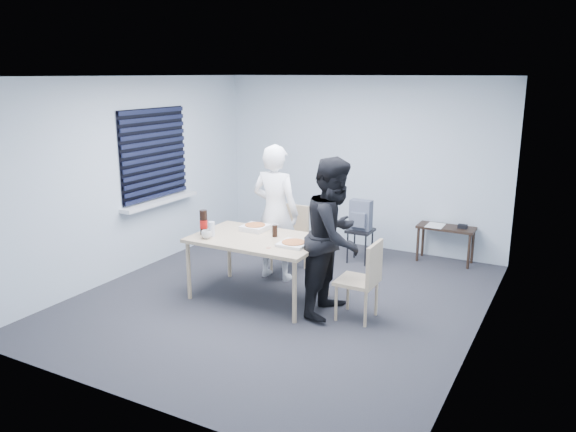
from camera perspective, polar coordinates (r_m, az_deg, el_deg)
The scene contains 19 objects.
room at distance 8.00m, azimuth -13.25°, elevation 5.37°, with size 5.00×5.00×5.00m.
dining_table at distance 6.64m, azimuth -3.06°, elevation -2.71°, with size 1.54×0.98×0.75m.
chair_far at distance 7.67m, azimuth 0.34°, elevation -1.74°, with size 0.42×0.42×0.89m.
chair_right at distance 6.15m, azimuth 7.80°, elevation -6.00°, with size 0.42×0.42×0.89m.
person_white at distance 7.24m, azimuth -1.29°, elevation 0.35°, with size 0.65×0.42×1.77m, color white.
person_black at distance 6.20m, azimuth 4.74°, elevation -2.12°, with size 0.86×0.47×1.77m, color black.
side_table at distance 8.26m, azimuth 15.76°, elevation -1.58°, with size 0.79×0.35×0.53m.
stool at distance 8.05m, azimuth 7.34°, elevation -2.10°, with size 0.35×0.35×0.49m.
backpack at distance 7.95m, azimuth 7.38°, elevation 0.07°, with size 0.30×0.22×0.42m.
pizza_box_a at distance 6.93m, azimuth -3.36°, elevation -1.17°, with size 0.29×0.29×0.07m.
pizza_box_b at distance 6.32m, azimuth 0.56°, elevation -2.82°, with size 0.31×0.31×0.04m.
mug_a at distance 6.64m, azimuth -8.27°, elevation -1.87°, with size 0.12×0.12×0.10m, color silver.
mug_b at distance 6.85m, azimuth -1.40°, elevation -1.25°, with size 0.10×0.10×0.09m, color silver.
cola_glass at distance 6.64m, azimuth -1.35°, elevation -1.53°, with size 0.06×0.06×0.14m, color black.
soda_bottle at distance 6.79m, azimuth -8.57°, elevation -0.69°, with size 0.09×0.09×0.30m.
plastic_cups at distance 6.72m, azimuth -7.76°, elevation -1.32°, with size 0.07×0.07×0.18m, color silver.
rubber_band at distance 6.24m, azimuth -2.00°, elevation -3.25°, with size 0.06×0.06×0.00m, color red.
papers at distance 8.24m, azimuth 14.74°, elevation -0.93°, with size 0.24×0.32×0.01m, color white.
black_box at distance 8.20m, azimuth 17.31°, elevation -1.02°, with size 0.12×0.09×0.05m, color black.
Camera 1 is at (3.06, -5.52, 2.64)m, focal length 35.00 mm.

